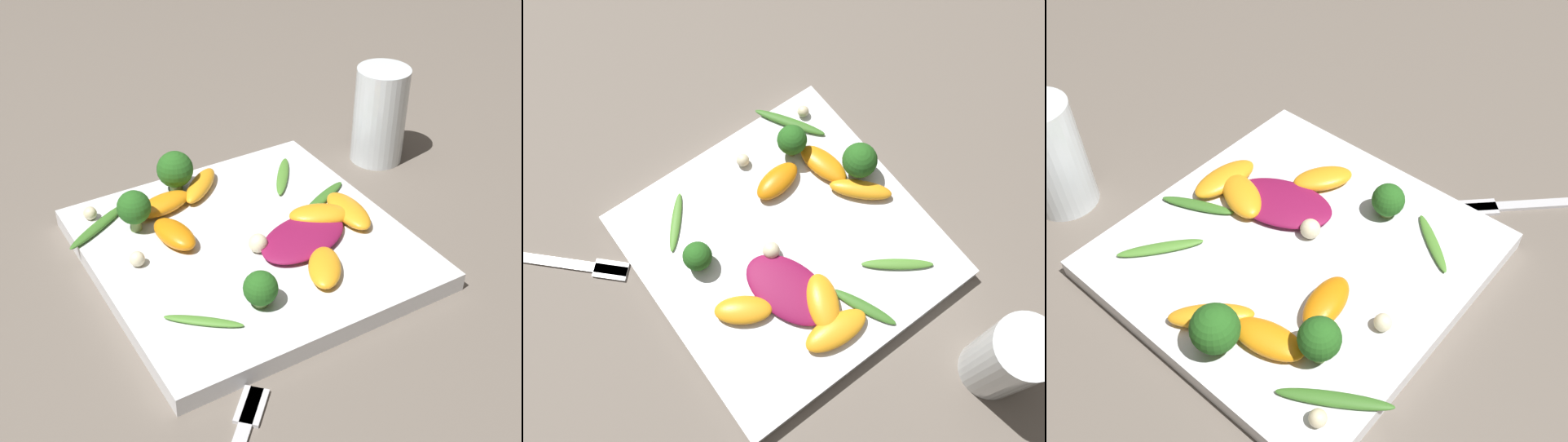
% 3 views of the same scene
% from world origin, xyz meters
% --- Properties ---
extents(ground_plane, '(2.40, 2.40, 0.00)m').
position_xyz_m(ground_plane, '(0.00, 0.00, 0.00)').
color(ground_plane, '#6B6056').
extents(plate, '(0.30, 0.30, 0.02)m').
position_xyz_m(plate, '(0.00, 0.00, 0.01)').
color(plate, white).
rests_on(plate, ground_plane).
extents(drinking_glass, '(0.06, 0.06, 0.12)m').
position_xyz_m(drinking_glass, '(0.09, -0.23, 0.06)').
color(drinking_glass, white).
rests_on(drinking_glass, ground_plane).
extents(fork, '(0.13, 0.13, 0.01)m').
position_xyz_m(fork, '(-0.20, 0.13, 0.00)').
color(fork, silver).
rests_on(fork, ground_plane).
extents(radicchio_leaf_0, '(0.09, 0.12, 0.01)m').
position_xyz_m(radicchio_leaf_0, '(-0.03, -0.05, 0.03)').
color(radicchio_leaf_0, maroon).
rests_on(radicchio_leaf_0, plate).
extents(orange_segment_0, '(0.07, 0.06, 0.02)m').
position_xyz_m(orange_segment_0, '(-0.08, -0.04, 0.03)').
color(orange_segment_0, orange).
rests_on(orange_segment_0, plate).
extents(orange_segment_1, '(0.06, 0.04, 0.02)m').
position_xyz_m(orange_segment_1, '(0.04, 0.06, 0.03)').
color(orange_segment_1, orange).
rests_on(orange_segment_1, plate).
extents(orange_segment_2, '(0.04, 0.07, 0.02)m').
position_xyz_m(orange_segment_2, '(0.09, 0.05, 0.03)').
color(orange_segment_2, orange).
rests_on(orange_segment_2, plate).
extents(orange_segment_3, '(0.07, 0.07, 0.02)m').
position_xyz_m(orange_segment_3, '(0.11, -0.00, 0.03)').
color(orange_segment_3, orange).
rests_on(orange_segment_3, plate).
extents(orange_segment_4, '(0.07, 0.04, 0.02)m').
position_xyz_m(orange_segment_4, '(-0.02, -0.11, 0.03)').
color(orange_segment_4, orange).
rests_on(orange_segment_4, plate).
extents(orange_segment_5, '(0.06, 0.07, 0.02)m').
position_xyz_m(orange_segment_5, '(-0.01, -0.08, 0.03)').
color(orange_segment_5, orange).
rests_on(orange_segment_5, plate).
extents(broccoli_floret_0, '(0.04, 0.04, 0.05)m').
position_xyz_m(broccoli_floret_0, '(0.12, 0.02, 0.05)').
color(broccoli_floret_0, '#7A9E51').
rests_on(broccoli_floret_0, plate).
extents(broccoli_floret_1, '(0.03, 0.03, 0.04)m').
position_xyz_m(broccoli_floret_1, '(-0.09, 0.04, 0.04)').
color(broccoli_floret_1, '#84AD5B').
rests_on(broccoli_floret_1, plate).
extents(broccoli_floret_2, '(0.03, 0.03, 0.04)m').
position_xyz_m(broccoli_floret_2, '(0.07, 0.09, 0.05)').
color(broccoli_floret_2, '#7A9E51').
rests_on(broccoli_floret_2, plate).
extents(arugula_sprig_0, '(0.04, 0.07, 0.01)m').
position_xyz_m(arugula_sprig_0, '(0.02, -0.11, 0.02)').
color(arugula_sprig_0, '#3D7528').
rests_on(arugula_sprig_0, plate).
extents(arugula_sprig_1, '(0.07, 0.06, 0.01)m').
position_xyz_m(arugula_sprig_1, '(0.08, -0.09, 0.02)').
color(arugula_sprig_1, '#518E33').
rests_on(arugula_sprig_1, plate).
extents(arugula_sprig_2, '(0.05, 0.06, 0.00)m').
position_xyz_m(arugula_sprig_2, '(-0.08, 0.09, 0.02)').
color(arugula_sprig_2, '#518E33').
rests_on(arugula_sprig_2, plate).
extents(arugula_sprig_3, '(0.06, 0.08, 0.01)m').
position_xyz_m(arugula_sprig_3, '(0.10, 0.12, 0.02)').
color(arugula_sprig_3, '#3D7528').
rests_on(arugula_sprig_3, plate).
extents(macadamia_nut_0, '(0.01, 0.01, 0.01)m').
position_xyz_m(macadamia_nut_0, '(0.12, 0.12, 0.03)').
color(macadamia_nut_0, beige).
rests_on(macadamia_nut_0, plate).
extents(macadamia_nut_1, '(0.02, 0.02, 0.02)m').
position_xyz_m(macadamia_nut_1, '(-0.02, 0.00, 0.03)').
color(macadamia_nut_1, beige).
rests_on(macadamia_nut_1, plate).
extents(macadamia_nut_2, '(0.02, 0.02, 0.02)m').
position_xyz_m(macadamia_nut_2, '(0.02, 0.11, 0.03)').
color(macadamia_nut_2, beige).
rests_on(macadamia_nut_2, plate).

